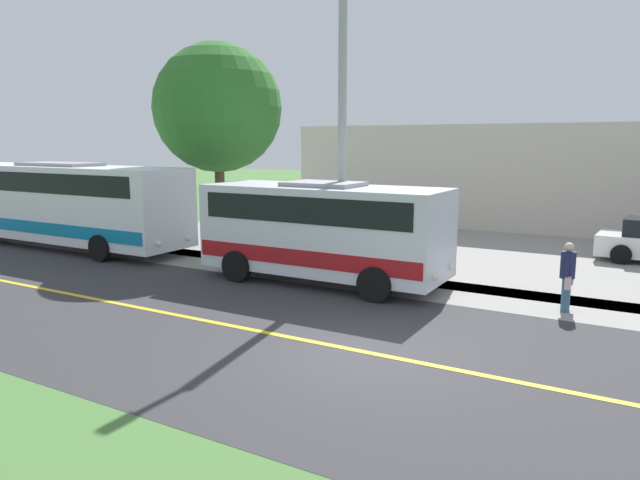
% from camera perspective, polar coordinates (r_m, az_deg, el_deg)
% --- Properties ---
extents(ground_plane, '(120.00, 120.00, 0.00)m').
position_cam_1_polar(ground_plane, '(11.27, 4.35, -10.93)').
color(ground_plane, '#477238').
extents(road_surface, '(8.00, 100.00, 0.01)m').
position_cam_1_polar(road_surface, '(11.26, 4.35, -10.92)').
color(road_surface, '#333335').
rests_on(road_surface, ground).
extents(sidewalk, '(2.40, 100.00, 0.01)m').
position_cam_1_polar(sidewalk, '(15.91, 12.47, -4.97)').
color(sidewalk, gray).
rests_on(sidewalk, ground).
extents(parking_lot_surface, '(14.00, 36.00, 0.01)m').
position_cam_1_polar(parking_lot_surface, '(22.34, 25.47, -1.49)').
color(parking_lot_surface, gray).
rests_on(parking_lot_surface, ground).
extents(road_centre_line, '(0.16, 100.00, 0.00)m').
position_cam_1_polar(road_centre_line, '(11.26, 4.35, -10.89)').
color(road_centre_line, gold).
rests_on(road_centre_line, ground).
extents(shuttle_bus_front, '(2.69, 7.06, 2.85)m').
position_cam_1_polar(shuttle_bus_front, '(16.32, 0.35, 1.24)').
color(shuttle_bus_front, silver).
rests_on(shuttle_bus_front, ground).
extents(transit_bus_rear, '(2.70, 11.21, 3.18)m').
position_cam_1_polar(transit_bus_rear, '(23.94, -23.96, 3.53)').
color(transit_bus_rear, white).
rests_on(transit_bus_rear, ground).
extents(pedestrian_with_bags, '(0.72, 0.34, 1.64)m').
position_cam_1_polar(pedestrian_with_bags, '(14.79, 23.13, -3.15)').
color(pedestrian_with_bags, '#335972').
rests_on(pedestrian_with_bags, ground).
extents(street_light_pole, '(1.97, 0.24, 8.48)m').
position_cam_1_polar(street_light_pole, '(16.33, 2.01, 12.09)').
color(street_light_pole, '#9E9EA3').
rests_on(street_light_pole, ground).
extents(tree_curbside, '(4.67, 4.67, 7.50)m').
position_cam_1_polar(tree_curbside, '(22.02, -10.01, 12.61)').
color(tree_curbside, brown).
rests_on(tree_curbside, ground).
extents(commercial_building, '(10.00, 19.99, 4.72)m').
position_cam_1_polar(commercial_building, '(31.56, 18.91, 6.24)').
color(commercial_building, beige).
rests_on(commercial_building, ground).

